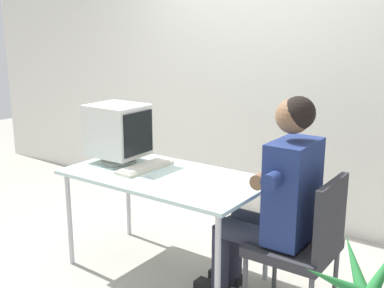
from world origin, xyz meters
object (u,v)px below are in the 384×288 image
(desk, at_px, (164,183))
(keyboard, at_px, (145,167))
(crt_monitor, at_px, (118,131))
(person_seated, at_px, (276,197))
(office_chair, at_px, (305,240))

(desk, xyz_separation_m, keyboard, (-0.19, 0.02, 0.07))
(crt_monitor, xyz_separation_m, person_seated, (1.28, -0.00, -0.24))
(crt_monitor, relative_size, keyboard, 0.93)
(crt_monitor, xyz_separation_m, keyboard, (0.28, -0.03, -0.22))
(crt_monitor, bearing_deg, person_seated, -0.16)
(desk, bearing_deg, person_seated, 3.22)
(desk, distance_m, person_seated, 0.82)
(crt_monitor, height_order, office_chair, crt_monitor)
(desk, relative_size, person_seated, 1.04)
(desk, bearing_deg, office_chair, 2.60)
(desk, height_order, person_seated, person_seated)
(desk, height_order, office_chair, office_chair)
(office_chair, bearing_deg, person_seated, -180.00)
(crt_monitor, relative_size, person_seated, 0.32)
(keyboard, distance_m, office_chair, 1.23)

